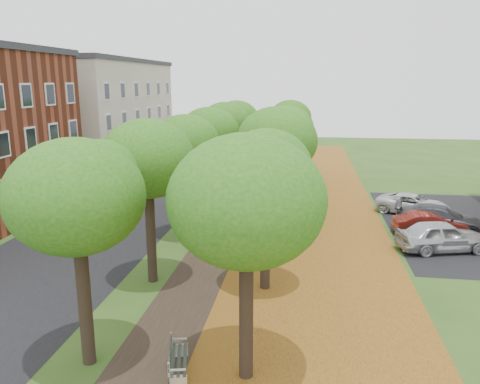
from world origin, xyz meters
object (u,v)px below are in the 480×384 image
(bench, at_px, (177,359))
(car_silver, at_px, (443,236))
(car_red, at_px, (430,224))
(car_grey, at_px, (440,218))
(car_white, at_px, (413,204))

(bench, height_order, car_silver, car_silver)
(car_red, relative_size, car_grey, 0.78)
(car_red, height_order, car_white, car_red)
(car_grey, bearing_deg, car_red, 153.84)
(car_white, bearing_deg, car_silver, -155.58)
(bench, relative_size, car_white, 0.40)
(bench, xyz_separation_m, car_silver, (10.41, 11.68, 0.35))
(car_silver, xyz_separation_m, car_red, (0.00, 2.44, -0.13))
(car_grey, distance_m, car_white, 3.49)
(car_white, bearing_deg, bench, 175.00)
(bench, height_order, car_red, car_red)
(car_silver, relative_size, car_white, 1.00)
(bench, relative_size, car_red, 0.46)
(car_silver, xyz_separation_m, car_white, (0.00, 6.78, -0.14))
(bench, bearing_deg, car_white, -42.99)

